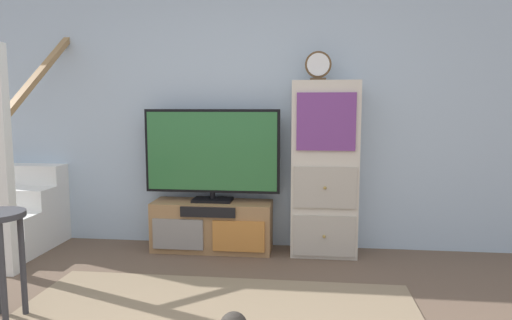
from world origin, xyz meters
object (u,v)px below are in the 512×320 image
media_console (212,226)px  side_cabinet (324,169)px  television (212,153)px  desk_clock (318,66)px

media_console → side_cabinet: size_ratio=0.71×
media_console → television: bearing=90.0°
media_console → television: size_ratio=0.88×
desk_clock → television: bearing=178.3°
desk_clock → media_console: bearing=179.7°
side_cabinet → desk_clock: 0.90m
side_cabinet → media_console: bearing=-179.4°
television → media_console: bearing=-90.0°
media_console → desk_clock: (0.95, -0.00, 1.44)m
side_cabinet → desk_clock: bearing=-168.0°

